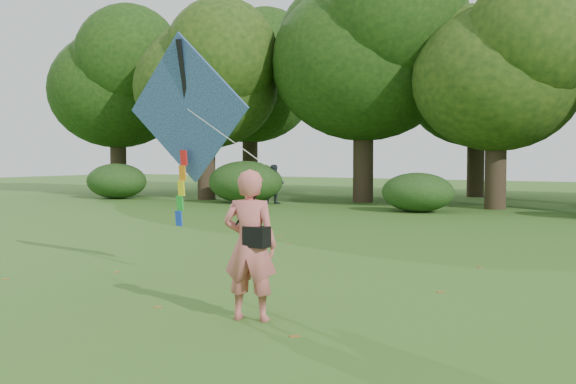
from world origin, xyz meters
The scene contains 7 objects.
ground centered at (0.00, 0.00, 0.00)m, with size 100.00×100.00×0.00m, color #265114.
man_kite_flyer centered at (0.37, -0.06, 0.95)m, with size 0.69×0.45×1.89m, color #CD6360.
bystander_left centered at (-10.67, 18.05, 0.82)m, with size 0.80×0.62×1.65m, color #282F36.
crossbody_bag centered at (0.49, -0.09, 1.07)m, with size 0.43×0.20×0.73m.
flying_kite centered at (-2.34, 2.06, 2.80)m, with size 4.24×2.55×3.24m.
shrub_band centered at (-0.72, 17.60, 0.86)m, with size 39.15×3.22×1.88m.
fallen_leaves centered at (-0.39, 3.93, 0.01)m, with size 10.14×11.22×0.01m.
Camera 1 is at (5.41, -7.48, 2.08)m, focal length 45.00 mm.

